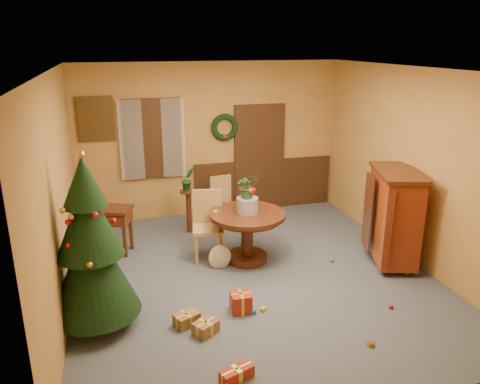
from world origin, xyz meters
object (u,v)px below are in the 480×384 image
object	(u,v)px
sideboard	(394,214)
christmas_tree	(91,247)
chair_near	(208,222)
writing_desk	(104,219)
dining_table	(247,227)

from	to	relation	value
sideboard	christmas_tree	bearing A→B (deg)	-172.89
chair_near	writing_desk	bearing A→B (deg)	159.17
dining_table	christmas_tree	size ratio (longest dim) A/B	0.54
christmas_tree	writing_desk	size ratio (longest dim) A/B	2.26
chair_near	sideboard	distance (m)	2.81
sideboard	writing_desk	bearing A→B (deg)	159.71
dining_table	christmas_tree	xyz separation A→B (m)	(-2.21, -1.17, 0.46)
dining_table	writing_desk	size ratio (longest dim) A/B	1.21
dining_table	chair_near	world-z (taller)	chair_near
chair_near	dining_table	bearing A→B (deg)	-30.73
christmas_tree	dining_table	bearing A→B (deg)	27.98
dining_table	chair_near	size ratio (longest dim) A/B	1.08
chair_near	sideboard	xyz separation A→B (m)	(2.64, -0.96, 0.21)
writing_desk	sideboard	xyz separation A→B (m)	(4.18, -1.55, 0.21)
christmas_tree	sideboard	xyz separation A→B (m)	(4.30, 0.54, -0.24)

